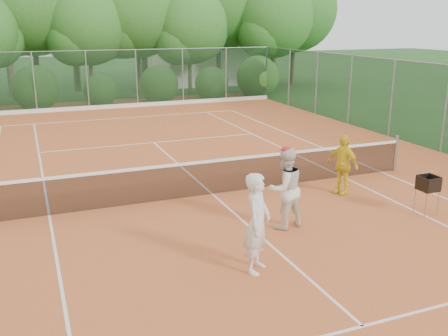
# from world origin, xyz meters

# --- Properties ---
(ground) EXTENTS (120.00, 120.00, 0.00)m
(ground) POSITION_xyz_m (0.00, 0.00, 0.00)
(ground) COLOR #1F4819
(ground) RESTS_ON ground
(clay_court) EXTENTS (18.00, 36.00, 0.02)m
(clay_court) POSITION_xyz_m (0.00, 0.00, 0.01)
(clay_court) COLOR #CB632F
(clay_court) RESTS_ON ground
(club_building) EXTENTS (8.00, 5.00, 3.00)m
(club_building) POSITION_xyz_m (9.00, 24.00, 1.50)
(club_building) COLOR beige
(club_building) RESTS_ON ground
(tennis_net) EXTENTS (11.97, 0.10, 1.10)m
(tennis_net) POSITION_xyz_m (0.00, 0.00, 0.53)
(tennis_net) COLOR gray
(tennis_net) RESTS_ON clay_court
(player_white) EXTENTS (0.78, 0.81, 1.86)m
(player_white) POSITION_xyz_m (-0.72, -4.21, 0.95)
(player_white) COLOR silver
(player_white) RESTS_ON clay_court
(player_center_grp) EXTENTS (0.97, 0.81, 1.85)m
(player_center_grp) POSITION_xyz_m (0.70, -2.61, 0.93)
(player_center_grp) COLOR silver
(player_center_grp) RESTS_ON clay_court
(player_yellow) EXTENTS (0.67, 1.01, 1.59)m
(player_yellow) POSITION_xyz_m (3.20, -1.15, 0.81)
(player_yellow) COLOR yellow
(player_yellow) RESTS_ON clay_court
(ball_hopper) EXTENTS (0.41, 0.41, 0.93)m
(ball_hopper) POSITION_xyz_m (4.22, -3.14, 0.76)
(ball_hopper) COLOR gray
(ball_hopper) RESTS_ON clay_court
(stray_ball_a) EXTENTS (0.07, 0.07, 0.07)m
(stray_ball_a) POSITION_xyz_m (1.25, 10.16, 0.05)
(stray_ball_a) COLOR yellow
(stray_ball_a) RESTS_ON clay_court
(stray_ball_b) EXTENTS (0.07, 0.07, 0.07)m
(stray_ball_b) POSITION_xyz_m (2.64, 12.09, 0.05)
(stray_ball_b) COLOR #D8ED37
(stray_ball_b) RESTS_ON clay_court
(stray_ball_c) EXTENTS (0.07, 0.07, 0.07)m
(stray_ball_c) POSITION_xyz_m (3.94, 9.73, 0.05)
(stray_ball_c) COLOR yellow
(stray_ball_c) RESTS_ON clay_court
(court_markings) EXTENTS (11.03, 23.83, 0.01)m
(court_markings) POSITION_xyz_m (0.00, 0.00, 0.02)
(court_markings) COLOR white
(court_markings) RESTS_ON clay_court
(fence_back) EXTENTS (18.07, 0.07, 3.00)m
(fence_back) POSITION_xyz_m (0.00, 15.00, 1.52)
(fence_back) COLOR #19381E
(fence_back) RESTS_ON clay_court
(tropical_treeline) EXTENTS (32.10, 8.49, 15.03)m
(tropical_treeline) POSITION_xyz_m (1.43, 20.22, 5.11)
(tropical_treeline) COLOR brown
(tropical_treeline) RESTS_ON ground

